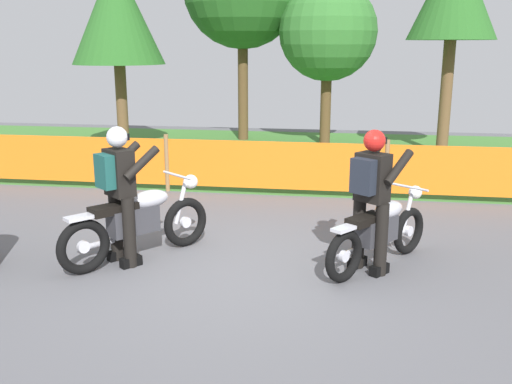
{
  "coord_description": "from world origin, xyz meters",
  "views": [
    {
      "loc": [
        1.25,
        -6.36,
        2.61
      ],
      "look_at": [
        0.21,
        0.25,
        0.9
      ],
      "focal_mm": 40.48,
      "sensor_mm": 36.0,
      "label": 1
    }
  ],
  "objects_px": {
    "motorcycle_lead": "(138,222)",
    "rider_trailing": "(371,193)",
    "motorcycle_trailing": "(380,231)",
    "rider_lead": "(119,188)"
  },
  "relations": [
    {
      "from": "rider_trailing",
      "to": "motorcycle_trailing",
      "type": "bearing_deg",
      "value": 0.51
    },
    {
      "from": "motorcycle_lead",
      "to": "rider_lead",
      "type": "xyz_separation_m",
      "value": [
        -0.14,
        -0.18,
        0.47
      ]
    },
    {
      "from": "motorcycle_lead",
      "to": "rider_lead",
      "type": "height_order",
      "value": "rider_lead"
    },
    {
      "from": "motorcycle_trailing",
      "to": "rider_trailing",
      "type": "distance_m",
      "value": 0.55
    },
    {
      "from": "motorcycle_lead",
      "to": "rider_lead",
      "type": "distance_m",
      "value": 0.52
    },
    {
      "from": "motorcycle_lead",
      "to": "motorcycle_trailing",
      "type": "bearing_deg",
      "value": -47.12
    },
    {
      "from": "motorcycle_trailing",
      "to": "rider_trailing",
      "type": "bearing_deg",
      "value": -179.49
    },
    {
      "from": "rider_lead",
      "to": "rider_trailing",
      "type": "distance_m",
      "value": 2.97
    },
    {
      "from": "motorcycle_lead",
      "to": "rider_trailing",
      "type": "bearing_deg",
      "value": -50.36
    },
    {
      "from": "motorcycle_trailing",
      "to": "rider_lead",
      "type": "bearing_deg",
      "value": 134.35
    }
  ]
}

